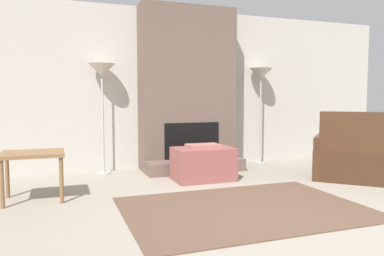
{
  "coord_description": "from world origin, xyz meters",
  "views": [
    {
      "loc": [
        -2.0,
        -2.74,
        1.14
      ],
      "look_at": [
        0.0,
        2.8,
        0.67
      ],
      "focal_mm": 35.0,
      "sensor_mm": 36.0,
      "label": 1
    }
  ],
  "objects_px": {
    "ottoman": "(203,163)",
    "armchair": "(352,159)",
    "side_table": "(33,159)",
    "floor_lamp_left": "(102,75)",
    "floor_lamp_right": "(261,78)"
  },
  "relations": [
    {
      "from": "side_table",
      "to": "floor_lamp_right",
      "type": "height_order",
      "value": "floor_lamp_right"
    },
    {
      "from": "armchair",
      "to": "floor_lamp_left",
      "type": "height_order",
      "value": "floor_lamp_left"
    },
    {
      "from": "ottoman",
      "to": "side_table",
      "type": "distance_m",
      "value": 2.2
    },
    {
      "from": "floor_lamp_right",
      "to": "ottoman",
      "type": "bearing_deg",
      "value": -146.72
    },
    {
      "from": "floor_lamp_right",
      "to": "floor_lamp_left",
      "type": "bearing_deg",
      "value": 180.0
    },
    {
      "from": "ottoman",
      "to": "armchair",
      "type": "bearing_deg",
      "value": -18.29
    },
    {
      "from": "armchair",
      "to": "floor_lamp_left",
      "type": "relative_size",
      "value": 0.83
    },
    {
      "from": "ottoman",
      "to": "side_table",
      "type": "relative_size",
      "value": 1.24
    },
    {
      "from": "ottoman",
      "to": "floor_lamp_left",
      "type": "height_order",
      "value": "floor_lamp_left"
    },
    {
      "from": "ottoman",
      "to": "armchair",
      "type": "xyz_separation_m",
      "value": [
        2.0,
        -0.66,
        0.06
      ]
    },
    {
      "from": "side_table",
      "to": "armchair",
      "type": "bearing_deg",
      "value": -4.67
    },
    {
      "from": "floor_lamp_left",
      "to": "ottoman",
      "type": "bearing_deg",
      "value": -37.36
    },
    {
      "from": "ottoman",
      "to": "side_table",
      "type": "height_order",
      "value": "side_table"
    },
    {
      "from": "ottoman",
      "to": "armchair",
      "type": "relative_size",
      "value": 0.6
    },
    {
      "from": "ottoman",
      "to": "side_table",
      "type": "bearing_deg",
      "value": -171.55
    }
  ]
}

